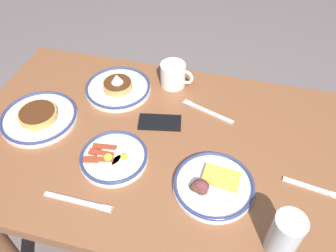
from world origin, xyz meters
TOP-DOWN VIEW (x-y plane):
  - ground_plane at (0.00, 0.00)m, footprint 6.00×6.00m
  - dining_table at (0.00, 0.00)m, footprint 1.24×0.78m
  - plate_near_main at (0.19, -0.20)m, footprint 0.24×0.24m
  - plate_center_pancakes at (-0.22, 0.13)m, footprint 0.23×0.23m
  - plate_far_companion at (0.09, 0.11)m, footprint 0.21×0.21m
  - plate_far_side at (0.40, 0.01)m, footprint 0.26×0.26m
  - coffee_mug at (-0.00, -0.29)m, footprint 0.12×0.09m
  - drinking_glass at (-0.41, 0.27)m, footprint 0.08×0.08m
  - cell_phone at (-0.01, -0.08)m, footprint 0.15×0.10m
  - fork_near at (-0.15, -0.17)m, footprint 0.19×0.08m
  - fork_far at (0.13, 0.27)m, footprint 0.20×0.02m
  - butter_knife at (-0.53, 0.07)m, footprint 0.22×0.05m

SIDE VIEW (x-z plane):
  - ground_plane at x=0.00m, z-range 0.00..0.00m
  - dining_table at x=0.00m, z-range 0.27..1.00m
  - butter_knife at x=-0.53m, z-range 0.73..0.73m
  - fork_far at x=0.13m, z-range 0.73..0.74m
  - fork_near at x=-0.15m, z-range 0.73..0.74m
  - cell_phone at x=-0.01m, z-range 0.73..0.74m
  - plate_far_companion at x=0.09m, z-range 0.72..0.76m
  - plate_center_pancakes at x=-0.22m, z-range 0.72..0.77m
  - plate_far_side at x=0.40m, z-range 0.72..0.76m
  - plate_near_main at x=0.19m, z-range 0.71..0.78m
  - coffee_mug at x=0.00m, z-range 0.73..0.82m
  - drinking_glass at x=-0.41m, z-range 0.72..0.86m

